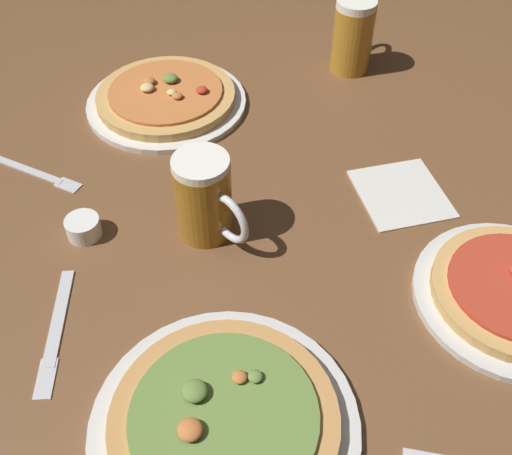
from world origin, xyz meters
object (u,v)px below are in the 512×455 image
Objects in this scene: ramekin_butter at (83,227)px; napkin_folded at (401,193)px; beer_mug_pale at (353,35)px; fork_left at (31,170)px; knife_right at (56,330)px; pizza_plate_far at (166,98)px; beer_mug_amber at (205,198)px; pizza_plate_near at (224,422)px.

ramekin_butter reaches higher than napkin_folded.
beer_mug_pale reaches higher than fork_left.
ramekin_butter is 0.26× the size of knife_right.
pizza_plate_far is 0.37m from ramekin_butter.
ramekin_butter is 0.29× the size of fork_left.
fork_left is at bearing 118.51° from ramekin_butter.
ramekin_butter is at bearing -144.95° from beer_mug_pale.
beer_mug_amber is 0.57m from beer_mug_pale.
pizza_plate_near is 0.51m from napkin_folded.
beer_mug_pale is at bearing 62.38° from pizza_plate_near.
beer_mug_pale reaches higher than pizza_plate_near.
beer_mug_pale is 2.79× the size of ramekin_butter.
beer_mug_pale is at bearing 43.56° from knife_right.
fork_left and knife_right have the same top height.
ramekin_butter is at bearing -61.49° from fork_left.
napkin_folded is (0.36, 0.35, -0.01)m from pizza_plate_near.
pizza_plate_far is 0.30m from fork_left.
pizza_plate_near is 2.17× the size of napkin_folded.
beer_mug_pale is at bearing 18.57° from fork_left.
beer_mug_amber is 0.69× the size of knife_right.
knife_right is (-0.23, -0.15, -0.07)m from beer_mug_amber.
knife_right is (0.05, -0.35, -0.00)m from fork_left.
ramekin_butter is (-0.19, 0.03, -0.06)m from beer_mug_amber.
beer_mug_amber reaches higher than pizza_plate_far.
beer_mug_pale is 0.70m from fork_left.
pizza_plate_near is 0.60m from fork_left.
beer_mug_amber reaches higher than napkin_folded.
beer_mug_amber is (0.03, -0.36, 0.06)m from pizza_plate_far.
pizza_plate_far is 1.50× the size of knife_right.
pizza_plate_far is (-0.01, 0.70, 0.00)m from pizza_plate_near.
pizza_plate_far is 0.41m from beer_mug_pale.
beer_mug_amber reaches higher than fork_left.
knife_right is (-0.20, -0.51, -0.01)m from pizza_plate_far.
napkin_folded is at bearing -42.84° from pizza_plate_far.
pizza_plate_far is at bearing 90.45° from pizza_plate_near.
pizza_plate_near is 0.40m from ramekin_butter.
beer_mug_pale is 0.69m from ramekin_butter.
beer_mug_amber is at bearing -176.73° from napkin_folded.
beer_mug_amber is 0.77× the size of fork_left.
pizza_plate_far reaches higher than ramekin_butter.
napkin_folded is at bearing 3.27° from beer_mug_amber.
beer_mug_amber is at bearing -131.11° from beer_mug_pale.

